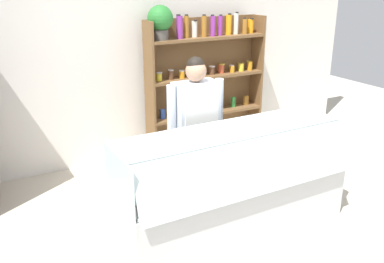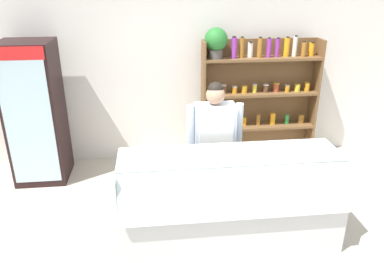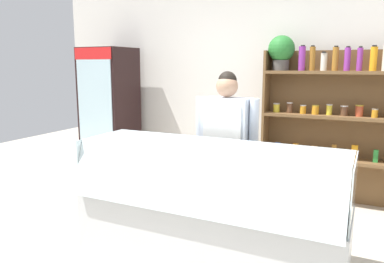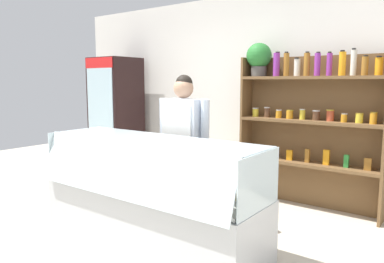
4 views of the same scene
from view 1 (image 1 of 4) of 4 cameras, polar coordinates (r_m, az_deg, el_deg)
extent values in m
plane|color=beige|center=(4.31, 6.16, -12.74)|extent=(12.00, 12.00, 0.00)
cube|color=white|center=(5.69, -6.57, 10.01)|extent=(6.80, 0.10, 2.70)
cube|color=brown|center=(5.94, 1.27, 6.25)|extent=(1.70, 0.02, 1.82)
cube|color=brown|center=(5.46, -5.59, 4.91)|extent=(0.03, 0.28, 1.82)
cube|color=brown|center=(6.29, 8.54, 6.79)|extent=(0.03, 0.28, 1.82)
cube|color=brown|center=(5.93, 1.92, 2.54)|extent=(1.64, 0.28, 0.04)
cube|color=brown|center=(5.79, 1.98, 7.36)|extent=(1.64, 0.28, 0.04)
cube|color=brown|center=(5.70, 2.04, 12.37)|extent=(1.64, 0.28, 0.04)
cylinder|color=#4C4742|center=(5.38, -4.21, 12.74)|extent=(0.19, 0.19, 0.12)
sphere|color=#28742D|center=(5.36, -4.26, 14.82)|extent=(0.32, 0.32, 0.32)
cylinder|color=purple|center=(5.46, -1.67, 13.70)|extent=(0.08, 0.08, 0.28)
cylinder|color=black|center=(5.47, -1.81, 15.27)|extent=(0.05, 0.05, 0.02)
cylinder|color=#9E6623|center=(5.54, -0.77, 13.77)|extent=(0.07, 0.07, 0.27)
cylinder|color=black|center=(5.52, -0.74, 15.27)|extent=(0.04, 0.04, 0.02)
cylinder|color=silver|center=(5.62, 0.32, 13.50)|extent=(0.07, 0.07, 0.20)
cylinder|color=black|center=(5.59, 0.46, 14.59)|extent=(0.05, 0.05, 0.02)
cylinder|color=#9E6623|center=(5.66, 1.63, 13.85)|extent=(0.07, 0.07, 0.26)
cylinder|color=black|center=(5.65, 1.62, 15.26)|extent=(0.04, 0.04, 0.02)
cylinder|color=purple|center=(5.71, 2.81, 13.85)|extent=(0.07, 0.07, 0.26)
cylinder|color=black|center=(5.71, 2.75, 15.23)|extent=(0.04, 0.04, 0.02)
cylinder|color=purple|center=(5.80, 3.78, 13.90)|extent=(0.06, 0.06, 0.25)
cylinder|color=black|center=(5.78, 3.86, 15.22)|extent=(0.04, 0.04, 0.02)
cylinder|color=orange|center=(5.88, 4.91, 14.00)|extent=(0.07, 0.07, 0.26)
cylinder|color=black|center=(5.86, 5.04, 15.34)|extent=(0.05, 0.05, 0.02)
cylinder|color=silver|center=(5.95, 5.89, 14.11)|extent=(0.06, 0.06, 0.28)
cylinder|color=black|center=(5.92, 6.02, 15.51)|extent=(0.04, 0.04, 0.02)
cylinder|color=#9E6623|center=(5.99, 7.06, 13.73)|extent=(0.07, 0.07, 0.20)
cylinder|color=black|center=(6.00, 7.00, 14.76)|extent=(0.04, 0.04, 0.02)
cylinder|color=orange|center=(6.10, 7.83, 13.75)|extent=(0.08, 0.08, 0.19)
cylinder|color=black|center=(6.08, 8.01, 14.68)|extent=(0.05, 0.05, 0.02)
cylinder|color=yellow|center=(5.47, -4.43, 7.27)|extent=(0.08, 0.08, 0.10)
cylinder|color=silver|center=(5.45, -4.41, 7.83)|extent=(0.08, 0.08, 0.01)
cylinder|color=brown|center=(5.53, -2.88, 7.54)|extent=(0.07, 0.07, 0.12)
cylinder|color=silver|center=(5.51, -2.86, 8.18)|extent=(0.07, 0.07, 0.01)
cylinder|color=orange|center=(5.60, -1.36, 7.58)|extent=(0.07, 0.07, 0.09)
cylinder|color=silver|center=(5.59, -1.38, 8.11)|extent=(0.07, 0.07, 0.01)
cylinder|color=orange|center=(5.66, -0.05, 7.75)|extent=(0.08, 0.08, 0.10)
cylinder|color=gold|center=(5.65, -0.08, 8.30)|extent=(0.08, 0.08, 0.01)
cylinder|color=yellow|center=(5.74, 1.23, 8.01)|extent=(0.07, 0.07, 0.11)
cylinder|color=silver|center=(5.72, 1.27, 8.62)|extent=(0.07, 0.07, 0.01)
cylinder|color=brown|center=(5.83, 2.62, 8.13)|extent=(0.09, 0.09, 0.11)
cylinder|color=silver|center=(5.81, 2.68, 8.68)|extent=(0.09, 0.09, 0.01)
cylinder|color=#BF4C2D|center=(5.92, 3.90, 8.36)|extent=(0.08, 0.08, 0.12)
cylinder|color=gold|center=(5.89, 4.01, 8.96)|extent=(0.09, 0.09, 0.01)
cylinder|color=orange|center=(5.98, 5.39, 8.28)|extent=(0.06, 0.06, 0.09)
cylinder|color=silver|center=(5.98, 5.31, 8.77)|extent=(0.07, 0.07, 0.01)
cylinder|color=yellow|center=(6.07, 6.55, 8.48)|extent=(0.08, 0.08, 0.10)
cylinder|color=gold|center=(6.07, 6.54, 9.00)|extent=(0.08, 0.08, 0.01)
cylinder|color=orange|center=(6.15, 7.72, 8.64)|extent=(0.07, 0.07, 0.12)
cylinder|color=gold|center=(6.15, 7.65, 9.25)|extent=(0.07, 0.07, 0.01)
cube|color=#3356B2|center=(5.60, -3.94, 2.34)|extent=(0.06, 0.04, 0.13)
cube|color=orange|center=(5.69, -1.92, 2.70)|extent=(0.06, 0.04, 0.13)
cube|color=orange|center=(5.80, 0.04, 2.97)|extent=(0.07, 0.05, 0.12)
cube|color=#9E6623|center=(5.90, 1.93, 3.45)|extent=(0.05, 0.04, 0.16)
cube|color=orange|center=(6.01, 3.76, 3.81)|extent=(0.07, 0.04, 0.18)
cube|color=#2D8C38|center=(6.13, 5.51, 3.93)|extent=(0.05, 0.04, 0.14)
cube|color=#9E6623|center=(6.26, 7.20, 4.15)|extent=(0.08, 0.05, 0.13)
cube|color=silver|center=(4.19, 5.33, -9.36)|extent=(2.25, 0.70, 0.55)
cube|color=white|center=(4.05, 5.47, -5.72)|extent=(2.19, 0.64, 0.03)
cube|color=silver|center=(3.73, 8.43, -4.77)|extent=(2.21, 0.16, 0.47)
cube|color=silver|center=(3.93, 5.26, 0.21)|extent=(2.21, 0.54, 0.01)
cube|color=silver|center=(3.51, -9.71, -6.48)|extent=(0.01, 0.66, 0.45)
cube|color=silver|center=(4.66, 16.94, -0.33)|extent=(0.01, 0.66, 0.45)
cube|color=tan|center=(3.72, -6.69, -7.57)|extent=(0.16, 0.13, 0.05)
cube|color=white|center=(3.55, -5.37, -8.93)|extent=(0.05, 0.03, 0.02)
cube|color=tan|center=(3.85, -1.81, -6.40)|extent=(0.16, 0.11, 0.05)
cube|color=white|center=(3.69, -0.30, -7.67)|extent=(0.05, 0.03, 0.02)
cube|color=tan|center=(4.01, 2.71, -5.34)|extent=(0.17, 0.14, 0.05)
cube|color=white|center=(3.85, 4.35, -6.46)|extent=(0.05, 0.03, 0.02)
cube|color=tan|center=(4.19, 6.84, -4.28)|extent=(0.17, 0.12, 0.05)
cube|color=white|center=(4.04, 8.58, -5.32)|extent=(0.05, 0.03, 0.02)
cube|color=tan|center=(4.40, 10.61, -3.34)|extent=(0.16, 0.12, 0.04)
cube|color=white|center=(4.25, 12.39, -4.26)|extent=(0.05, 0.03, 0.02)
cube|color=beige|center=(4.62, 14.02, -2.37)|extent=(0.16, 0.12, 0.06)
cube|color=white|center=(4.48, 15.82, -3.29)|extent=(0.05, 0.03, 0.02)
cylinder|color=#C1706B|center=(3.53, -6.38, -8.49)|extent=(0.21, 0.14, 0.12)
cylinder|color=#C1706B|center=(3.61, -3.14, -7.73)|extent=(0.16, 0.12, 0.12)
cylinder|color=white|center=(4.27, 12.39, -3.18)|extent=(0.07, 0.07, 0.18)
cylinder|color=white|center=(4.34, 13.40, -2.88)|extent=(0.07, 0.07, 0.19)
cylinder|color=#2D2D38|center=(4.52, -0.60, -5.67)|extent=(0.13, 0.13, 0.74)
cylinder|color=#2D2D38|center=(4.60, 1.56, -5.15)|extent=(0.13, 0.13, 0.74)
cube|color=silver|center=(4.31, 0.52, 2.69)|extent=(0.45, 0.24, 0.61)
cube|color=white|center=(4.32, 1.32, -1.86)|extent=(0.38, 0.01, 1.14)
cylinder|color=silver|center=(4.18, -2.75, 2.54)|extent=(0.09, 0.09, 0.55)
cylinder|color=silver|center=(4.44, 3.60, 3.57)|extent=(0.09, 0.09, 0.55)
sphere|color=tan|center=(4.21, 0.53, 8.07)|extent=(0.21, 0.21, 0.21)
sphere|color=black|center=(4.21, 0.47, 8.79)|extent=(0.18, 0.18, 0.18)
camera|label=2|loc=(1.41, 76.77, 18.99)|focal=35.00mm
camera|label=3|loc=(3.37, 55.09, -0.32)|focal=35.00mm
camera|label=4|loc=(4.54, 53.13, 1.82)|focal=35.00mm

